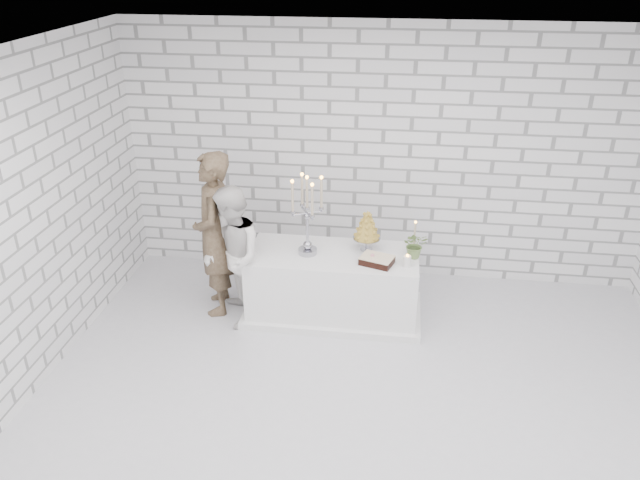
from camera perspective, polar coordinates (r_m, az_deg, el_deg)
The scene contains 13 objects.
ground at distance 5.75m, azimuth 3.90°, elevation -14.86°, with size 6.00×5.00×0.01m, color silver.
ceiling at distance 4.41m, azimuth 5.12°, elevation 16.04°, with size 6.00×5.00×0.01m, color white.
wall_back at distance 7.20m, azimuth 5.77°, elevation 7.70°, with size 6.00×0.01×3.00m, color white.
wall_left at distance 5.85m, azimuth -26.31°, elevation 0.51°, with size 0.01×5.00×3.00m, color white.
cake_table at distance 6.73m, azimuth 1.21°, elevation -4.09°, with size 1.80×0.80×0.75m, color white.
groom at distance 6.69m, azimuth -9.72°, elevation 0.53°, with size 0.67×0.44×1.83m, color #473524.
bride at distance 6.50m, azimuth -8.08°, elevation -1.60°, with size 0.75×0.58×1.53m, color white.
candelabra at distance 6.36m, azimuth -1.18°, elevation 2.26°, with size 0.35×0.35×0.88m, color #9898A2, non-canonical shape.
croquembouche at distance 6.55m, azimuth 4.34°, elevation 0.89°, with size 0.30×0.30×0.46m, color olive, non-canonical shape.
chocolate_cake at distance 6.36m, azimuth 5.26°, elevation -1.87°, with size 0.32×0.23×0.08m, color black.
pillar_candle at distance 6.33m, azimuth 8.02°, elevation -1.96°, with size 0.08×0.08×0.12m, color white.
extra_taper at distance 6.63m, azimuth 8.70°, elevation 0.30°, with size 0.06×0.06×0.32m, color #BDAC8E.
flowers at distance 6.49m, azimuth 8.77°, elevation -0.45°, with size 0.25×0.22×0.28m, color #518348.
Camera 1 is at (0.21, -4.33, 3.77)m, focal length 34.74 mm.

